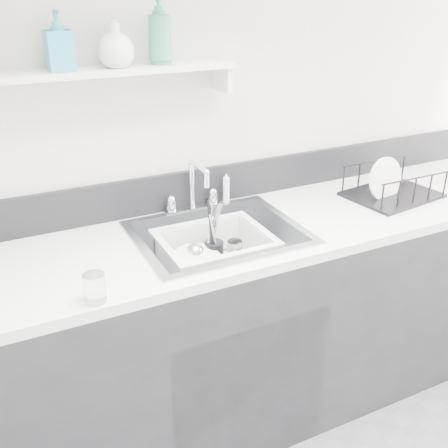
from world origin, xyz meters
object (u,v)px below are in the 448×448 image
dish_rack (393,182)px  sink (218,254)px  counter_run (219,331)px  wash_tub (215,255)px

dish_rack → sink: bearing=172.4°
counter_run → wash_tub: (-0.02, -0.01, 0.37)m
sink → dish_rack: size_ratio=1.62×
sink → wash_tub: size_ratio=1.52×
wash_tub → dish_rack: (0.89, 0.01, 0.16)m
counter_run → dish_rack: (0.87, 0.00, 0.53)m
counter_run → sink: sink is taller
sink → dish_rack: 0.88m
sink → wash_tub: (-0.02, -0.01, 0.00)m
wash_tub → sink: bearing=26.6°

